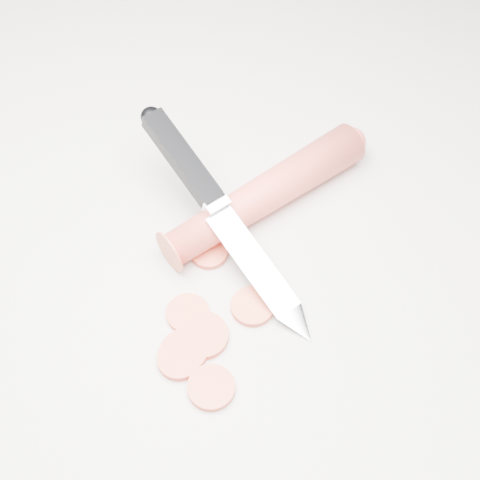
{
  "coord_description": "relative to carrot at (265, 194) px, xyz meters",
  "views": [
    {
      "loc": [
        0.04,
        -0.3,
        0.49
      ],
      "look_at": [
        0.03,
        0.03,
        0.02
      ],
      "focal_mm": 50.0,
      "sensor_mm": 36.0,
      "label": 1
    }
  ],
  "objects": [
    {
      "name": "carrot_slice_2",
      "position": [
        -0.05,
        -0.13,
        -0.02
      ],
      "size": [
        0.04,
        0.04,
        0.01
      ],
      "primitive_type": "cylinder",
      "color": "#E25335",
      "rests_on": "ground"
    },
    {
      "name": "carrot_slice_6",
      "position": [
        -0.06,
        -0.16,
        -0.02
      ],
      "size": [
        0.04,
        0.04,
        0.01
      ],
      "primitive_type": "cylinder",
      "color": "#E25335",
      "rests_on": "ground"
    },
    {
      "name": "carrot_slice_0",
      "position": [
        -0.06,
        -0.15,
        -0.02
      ],
      "size": [
        0.04,
        0.04,
        0.01
      ],
      "primitive_type": "cylinder",
      "color": "#E25335",
      "rests_on": "ground"
    },
    {
      "name": "carrot_slice_3",
      "position": [
        -0.04,
        -0.18,
        -0.02
      ],
      "size": [
        0.04,
        0.04,
        0.01
      ],
      "primitive_type": "cylinder",
      "color": "#E25335",
      "rests_on": "ground"
    },
    {
      "name": "kitchen_knife",
      "position": [
        -0.03,
        -0.04,
        0.02
      ],
      "size": [
        0.18,
        0.2,
        0.08
      ],
      "primitive_type": null,
      "color": "silver",
      "rests_on": "ground"
    },
    {
      "name": "carrot",
      "position": [
        0.0,
        0.0,
        0.0
      ],
      "size": [
        0.18,
        0.16,
        0.03
      ],
      "primitive_type": "cylinder",
      "rotation": [
        1.57,
        0.0,
        -0.87
      ],
      "color": "#E24337",
      "rests_on": "ground"
    },
    {
      "name": "ground",
      "position": [
        -0.05,
        -0.08,
        -0.02
      ],
      "size": [
        2.4,
        2.4,
        0.0
      ],
      "primitive_type": "plane",
      "color": "beige",
      "rests_on": "ground"
    },
    {
      "name": "carrot_slice_1",
      "position": [
        -0.06,
        -0.11,
        -0.02
      ],
      "size": [
        0.04,
        0.04,
        0.01
      ],
      "primitive_type": "cylinder",
      "color": "#E25335",
      "rests_on": "ground"
    },
    {
      "name": "carrot_slice_4",
      "position": [
        -0.01,
        -0.11,
        -0.02
      ],
      "size": [
        0.04,
        0.04,
        0.01
      ],
      "primitive_type": "cylinder",
      "color": "#E25335",
      "rests_on": "ground"
    },
    {
      "name": "carrot_slice_5",
      "position": [
        -0.05,
        -0.05,
        -0.02
      ],
      "size": [
        0.03,
        0.03,
        0.01
      ],
      "primitive_type": "cylinder",
      "color": "#E25335",
      "rests_on": "ground"
    }
  ]
}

